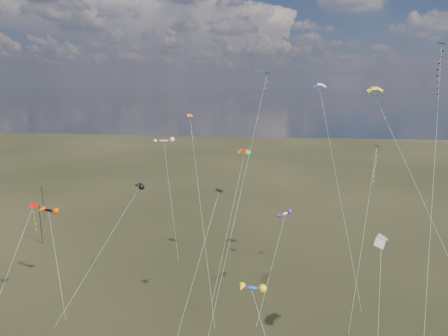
# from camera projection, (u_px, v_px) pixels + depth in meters

# --- Properties ---
(utility_pole_near) EXTENTS (1.40, 0.20, 8.00)m
(utility_pole_near) POSITION_uv_depth(u_px,v_px,m) (41.00, 224.00, 78.68)
(utility_pole_near) COLOR black
(utility_pole_near) RESTS_ON ground
(utility_pole_far) EXTENTS (1.40, 0.20, 8.00)m
(utility_pole_far) POSITION_uv_depth(u_px,v_px,m) (43.00, 202.00, 93.25)
(utility_pole_far) COLOR black
(utility_pole_far) RESTS_ON ground
(diamond_black_high) EXTENTS (6.79, 21.44, 36.19)m
(diamond_black_high) POSITION_uv_depth(u_px,v_px,m) (438.00, 86.00, 47.85)
(diamond_black_high) COLOR black
(diamond_black_high) RESTS_ON ground
(diamond_navy_tall) EXTENTS (6.83, 21.41, 33.04)m
(diamond_navy_tall) POSITION_uv_depth(u_px,v_px,m) (263.00, 104.00, 61.15)
(diamond_navy_tall) COLOR #0D124B
(diamond_navy_tall) RESTS_ON ground
(diamond_black_mid) EXTENTS (5.06, 9.33, 18.28)m
(diamond_black_mid) POSITION_uv_depth(u_px,v_px,m) (207.00, 231.00, 49.02)
(diamond_black_mid) COLOR black
(diamond_black_mid) RESTS_ON ground
(diamond_red_low) EXTENTS (3.21, 10.69, 15.84)m
(diamond_red_low) POSITION_uv_depth(u_px,v_px,m) (32.00, 224.00, 52.45)
(diamond_red_low) COLOR #B70E08
(diamond_red_low) RESTS_ON ground
(diamond_navy_right) EXTENTS (5.32, 13.50, 22.64)m
(diamond_navy_right) POSITION_uv_depth(u_px,v_px,m) (374.00, 171.00, 58.00)
(diamond_navy_right) COLOR #100F48
(diamond_navy_right) RESTS_ON ground
(diamond_orange_center) EXTENTS (8.04, 21.89, 26.21)m
(diamond_orange_center) POSITION_uv_depth(u_px,v_px,m) (196.00, 167.00, 63.34)
(diamond_orange_center) COLOR #E74C1C
(diamond_orange_center) RESTS_ON ground
(parafoil_yellow) EXTENTS (11.31, 24.93, 31.19)m
(parafoil_yellow) POSITION_uv_depth(u_px,v_px,m) (376.00, 90.00, 57.07)
(parafoil_yellow) COLOR yellow
(parafoil_yellow) RESTS_ON ground
(parafoil_blue_white) EXTENTS (5.77, 25.87, 31.70)m
(parafoil_blue_white) POSITION_uv_depth(u_px,v_px,m) (320.00, 86.00, 74.00)
(parafoil_blue_white) COLOR blue
(parafoil_blue_white) RESTS_ON ground
(parafoil_striped) EXTENTS (3.28, 11.39, 16.04)m
(parafoil_striped) POSITION_uv_depth(u_px,v_px,m) (382.00, 238.00, 42.16)
(parafoil_striped) COLOR yellow
(parafoil_striped) RESTS_ON ground
(parafoil_tricolor) EXTENTS (4.76, 13.17, 21.16)m
(parafoil_tricolor) POSITION_uv_depth(u_px,v_px,m) (244.00, 151.00, 65.33)
(parafoil_tricolor) COLOR yellow
(parafoil_tricolor) RESTS_ON ground
(novelty_black_orange) EXTENTS (8.27, 9.73, 13.01)m
(novelty_black_orange) POSITION_uv_depth(u_px,v_px,m) (49.00, 210.00, 60.46)
(novelty_black_orange) COLOR black
(novelty_black_orange) RESTS_ON ground
(novelty_orange_black) EXTENTS (9.71, 12.12, 17.16)m
(novelty_orange_black) POSITION_uv_depth(u_px,v_px,m) (139.00, 187.00, 58.14)
(novelty_orange_black) COLOR #C9520E
(novelty_orange_black) RESTS_ON ground
(novelty_white_purple) EXTENTS (4.53, 8.07, 13.96)m
(novelty_white_purple) POSITION_uv_depth(u_px,v_px,m) (285.00, 214.00, 55.45)
(novelty_white_purple) COLOR white
(novelty_white_purple) RESTS_ON ground
(novelty_redwhite_stripe) EXTENTS (8.37, 16.02, 20.33)m
(novelty_redwhite_stripe) POSITION_uv_depth(u_px,v_px,m) (164.00, 141.00, 82.51)
(novelty_redwhite_stripe) COLOR #EB3F1F
(novelty_redwhite_stripe) RESTS_ON ground
(novelty_blue_yellow) EXTENTS (5.87, 6.83, 12.32)m
(novelty_blue_yellow) POSITION_uv_depth(u_px,v_px,m) (252.00, 288.00, 38.62)
(novelty_blue_yellow) COLOR blue
(novelty_blue_yellow) RESTS_ON ground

